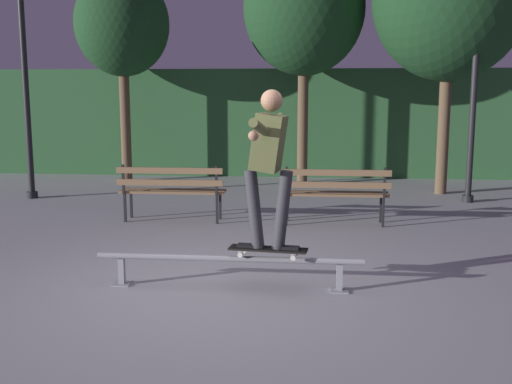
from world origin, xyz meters
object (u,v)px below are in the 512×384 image
(skateboard, at_px, (268,250))
(tree_far_left, at_px, (122,25))
(lamp_post_left, at_px, (24,62))
(tree_behind_benches, at_px, (304,9))
(grind_rail, at_px, (229,263))
(park_bench_leftmost, at_px, (171,187))
(park_bench_left_center, at_px, (335,189))
(skateboarder, at_px, (269,156))
(lamp_post_right, at_px, (476,61))

(skateboard, distance_m, tree_far_left, 8.57)
(lamp_post_left, bearing_deg, tree_behind_benches, 23.77)
(grind_rail, xyz_separation_m, park_bench_leftmost, (-1.30, 3.04, 0.28))
(park_bench_left_center, relative_size, tree_far_left, 0.36)
(skateboard, bearing_deg, lamp_post_left, 134.61)
(skateboard, height_order, park_bench_left_center, park_bench_left_center)
(park_bench_left_center, relative_size, lamp_post_left, 0.41)
(skateboarder, height_order, park_bench_leftmost, skateboarder)
(park_bench_leftmost, bearing_deg, grind_rail, -66.83)
(skateboarder, height_order, lamp_post_right, lamp_post_right)
(tree_behind_benches, bearing_deg, lamp_post_right, -31.26)
(park_bench_leftmost, relative_size, lamp_post_right, 0.41)
(park_bench_leftmost, relative_size, tree_behind_benches, 0.32)
(tree_behind_benches, bearing_deg, grind_rail, -94.73)
(park_bench_leftmost, xyz_separation_m, lamp_post_left, (-3.08, 1.80, 1.94))
(tree_behind_benches, relative_size, lamp_post_right, 1.29)
(tree_far_left, distance_m, lamp_post_right, 7.20)
(skateboarder, xyz_separation_m, park_bench_leftmost, (-1.70, 3.04, -0.80))
(skateboarder, xyz_separation_m, lamp_post_left, (-4.78, 4.84, 1.14))
(grind_rail, relative_size, tree_behind_benches, 0.54)
(tree_behind_benches, bearing_deg, skateboarder, -91.48)
(park_bench_left_center, height_order, tree_far_left, tree_far_left)
(lamp_post_left, bearing_deg, grind_rail, -47.87)
(skateboarder, height_order, tree_behind_benches, tree_behind_benches)
(skateboarder, bearing_deg, park_bench_left_center, 76.22)
(lamp_post_left, bearing_deg, park_bench_leftmost, -30.36)
(grind_rail, bearing_deg, skateboarder, -0.05)
(park_bench_left_center, height_order, tree_behind_benches, tree_behind_benches)
(grind_rail, bearing_deg, lamp_post_left, 132.13)
(lamp_post_left, bearing_deg, tree_far_left, 64.66)
(grind_rail, relative_size, lamp_post_left, 0.69)
(skateboard, relative_size, lamp_post_right, 0.20)
(skateboarder, relative_size, park_bench_left_center, 0.97)
(skateboard, relative_size, skateboarder, 0.51)
(park_bench_leftmost, bearing_deg, skateboarder, -60.77)
(skateboard, height_order, lamp_post_right, lamp_post_right)
(tree_far_left, bearing_deg, skateboarder, -62.75)
(grind_rail, distance_m, park_bench_left_center, 3.26)
(skateboard, xyz_separation_m, tree_behind_benches, (0.18, 7.03, 3.22))
(skateboarder, bearing_deg, tree_far_left, 117.25)
(grind_rail, xyz_separation_m, skateboard, (0.40, 0.00, 0.15))
(park_bench_left_center, bearing_deg, lamp_post_right, 41.50)
(grind_rail, height_order, park_bench_left_center, park_bench_left_center)
(skateboard, bearing_deg, park_bench_left_center, 76.17)
(lamp_post_right, bearing_deg, lamp_post_left, -177.42)
(skateboard, height_order, tree_far_left, tree_far_left)
(grind_rail, bearing_deg, lamp_post_right, 55.39)
(skateboarder, xyz_separation_m, park_bench_left_center, (0.75, 3.04, -0.80))
(skateboard, distance_m, lamp_post_left, 7.11)
(skateboarder, relative_size, tree_far_left, 0.35)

